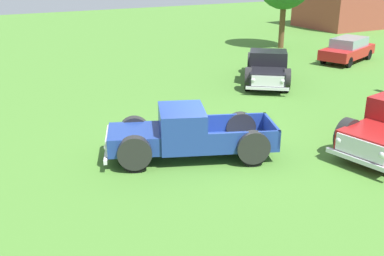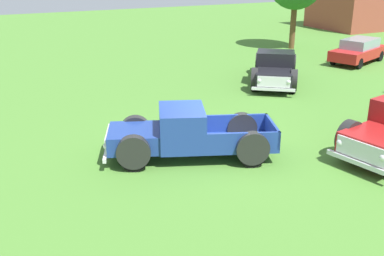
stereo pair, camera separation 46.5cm
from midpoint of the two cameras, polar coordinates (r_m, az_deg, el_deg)
name	(u,v)px [view 2 (the right image)]	position (r m, az deg, el deg)	size (l,w,h in m)	color
ground_plane	(215,148)	(14.19, 3.85, -2.49)	(80.00, 80.00, 0.00)	#477A2D
pickup_truck_foreground	(180,134)	(13.26, -0.52, -0.81)	(3.35, 5.18, 1.49)	navy
pickup_truck_behind_left	(275,69)	(21.53, 10.84, 7.20)	(5.03, 4.33, 1.52)	black
sedan_distant_b	(359,50)	(27.34, 20.40, 9.01)	(2.95, 4.28, 1.32)	#B21E1E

